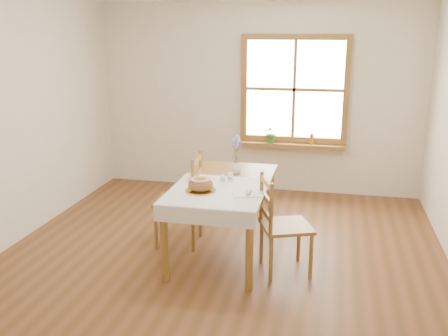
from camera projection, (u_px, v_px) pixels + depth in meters
The scene contains 18 objects.
ground at pixel (217, 263), 4.94m from camera, with size 5.00×5.00×0.00m, color brown.
room_walls at pixel (217, 90), 4.48m from camera, with size 4.60×5.10×2.65m.
window at pixel (294, 89), 6.77m from camera, with size 1.46×0.08×1.46m.
window_sill at pixel (292, 145), 6.91m from camera, with size 1.46×0.20×0.05m.
dining_table at pixel (224, 190), 5.04m from camera, with size 0.90×1.60×0.75m.
table_linen at pixel (217, 191), 4.73m from camera, with size 0.91×0.99×0.01m, color silver.
chair_left at pixel (178, 199), 5.30m from camera, with size 0.46×0.48×0.99m, color olive, non-canonical shape.
chair_right at pixel (286, 225), 4.67m from camera, with size 0.44×0.46×0.95m, color olive, non-canonical shape.
bread_plate at pixel (201, 191), 4.70m from camera, with size 0.28×0.28×0.02m, color white.
bread_loaf at pixel (201, 183), 4.68m from camera, with size 0.24×0.24×0.13m, color brown.
egg_napkin at pixel (245, 194), 4.62m from camera, with size 0.23×0.20×0.01m, color silver.
eggs at pixel (245, 191), 4.61m from camera, with size 0.18×0.16×0.04m, color silver, non-canonical shape.
salt_shaker at pixel (223, 178), 4.96m from camera, with size 0.05×0.05×0.09m, color white.
pepper_shaker at pixel (230, 177), 4.99m from camera, with size 0.05×0.05×0.10m, color white.
flower_vase at pixel (237, 169), 5.33m from camera, with size 0.09×0.09×0.10m, color white.
lavender_bouquet at pixel (237, 151), 5.27m from camera, with size 0.16×0.16×0.30m, color #7860AA, non-canonical shape.
potted_plant at pixel (271, 135), 6.93m from camera, with size 0.23×0.25×0.20m, color #376A2A.
amber_bottle at pixel (312, 139), 6.82m from camera, with size 0.05×0.05×0.15m, color #AB731F.
Camera 1 is at (1.04, -4.38, 2.24)m, focal length 40.00 mm.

